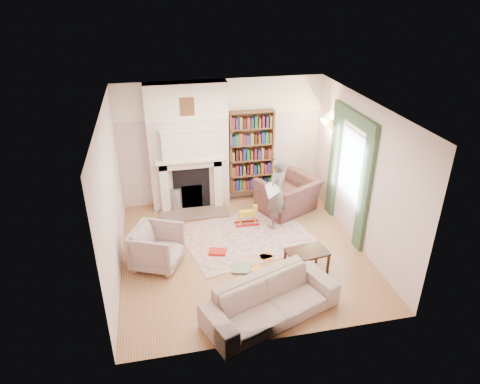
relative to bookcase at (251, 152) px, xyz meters
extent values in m
plane|color=brown|center=(-0.65, -2.12, -1.18)|extent=(4.50, 4.50, 0.00)
plane|color=white|center=(-0.65, -2.12, 1.62)|extent=(4.50, 4.50, 0.00)
plane|color=silver|center=(-0.65, 0.13, 0.22)|extent=(4.50, 0.00, 4.50)
plane|color=silver|center=(-0.65, -4.37, 0.22)|extent=(4.50, 0.00, 4.50)
plane|color=silver|center=(-2.90, -2.12, 0.22)|extent=(0.00, 4.50, 4.50)
plane|color=silver|center=(1.60, -2.12, 0.22)|extent=(0.00, 4.50, 4.50)
cube|color=silver|center=(-1.40, -0.04, 0.22)|extent=(1.70, 0.35, 2.80)
cube|color=silver|center=(-1.40, -0.33, 0.04)|extent=(1.47, 0.24, 0.05)
cube|color=black|center=(-1.40, -0.24, -0.68)|extent=(0.80, 0.06, 0.96)
cube|color=silver|center=(-1.40, -0.31, 0.38)|extent=(1.15, 0.18, 0.62)
cube|color=brown|center=(0.00, 0.00, 0.00)|extent=(1.00, 0.24, 1.85)
cube|color=silver|center=(1.58, -1.72, 0.27)|extent=(0.02, 0.90, 1.30)
cube|color=#31472E|center=(1.55, -2.42, 0.02)|extent=(0.07, 0.32, 2.40)
cube|color=#31472E|center=(1.55, -1.02, 0.02)|extent=(0.07, 0.32, 2.40)
cube|color=#31472E|center=(1.54, -1.72, 1.20)|extent=(0.09, 1.70, 0.24)
cube|color=beige|center=(-0.46, -1.62, -1.17)|extent=(2.80, 2.38, 0.01)
imported|color=#4C2E28|center=(0.66, -0.76, -0.79)|extent=(1.52, 1.46, 0.77)
imported|color=#B9B098|center=(-2.24, -2.20, -0.80)|extent=(1.08, 1.06, 0.75)
imported|color=#BDB59C|center=(-0.60, -3.90, -0.87)|extent=(2.26, 1.52, 0.62)
imported|color=#5C5049|center=(0.21, -1.36, -0.39)|extent=(0.67, 0.66, 1.56)
cube|color=beige|center=(0.06, -1.56, -0.19)|extent=(0.37, 0.35, 0.27)
cylinder|color=#A5A7AD|center=(-1.74, -0.22, -0.90)|extent=(0.29, 0.29, 0.55)
cube|color=#BABF43|center=(-0.79, -2.65, -1.15)|extent=(0.40, 0.40, 0.03)
cube|color=#B02214|center=(-1.13, -2.09, -1.14)|extent=(0.37, 0.30, 0.05)
cube|color=red|center=(-0.53, -2.73, -1.16)|extent=(0.30, 0.28, 0.02)
cube|color=red|center=(-0.81, -2.57, -1.16)|extent=(0.30, 0.29, 0.02)
cube|color=red|center=(-0.27, -2.41, -1.16)|extent=(0.30, 0.28, 0.02)
cube|color=red|center=(-0.26, -2.39, -1.16)|extent=(0.28, 0.24, 0.02)
camera|label=1|loc=(-2.09, -8.73, 3.52)|focal=32.00mm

